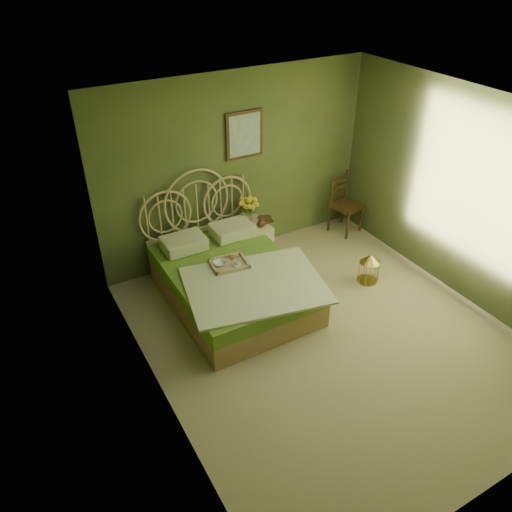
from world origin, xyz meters
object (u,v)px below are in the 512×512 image
bed (231,278)px  nightstand (250,237)px  chair (344,199)px  birdcage (369,268)px

bed → nightstand: bed is taller
bed → chair: bed is taller
bed → chair: (2.35, 0.74, 0.21)m
nightstand → chair: 1.70m
bed → birdcage: bearing=-17.9°
chair → birdcage: 1.47m
bed → chair: 2.47m
nightstand → chair: bearing=0.8°
chair → birdcage: size_ratio=2.27×
birdcage → chair: bearing=66.7°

